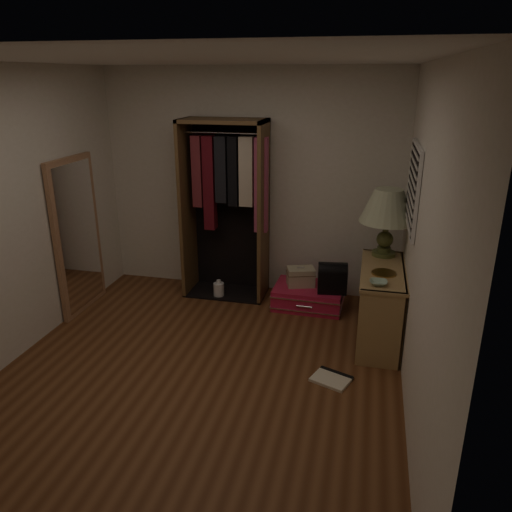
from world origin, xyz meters
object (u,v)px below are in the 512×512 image
at_px(black_bag, 332,277).
at_px(table_lamp, 388,207).
at_px(white_jug, 219,290).
at_px(console_bookshelf, 380,301).
at_px(pink_suitcase, 308,296).
at_px(open_wardrobe, 227,195).
at_px(train_case, 301,277).
at_px(floor_mirror, 77,236).

xyz_separation_m(black_bag, table_lamp, (0.51, -0.11, 0.84)).
bearing_deg(white_jug, console_bookshelf, -16.91).
xyz_separation_m(black_bag, white_jug, (-1.33, 0.08, -0.32)).
xyz_separation_m(pink_suitcase, white_jug, (-1.07, 0.00, -0.03)).
bearing_deg(open_wardrobe, console_bookshelf, -22.53).
height_order(console_bookshelf, table_lamp, table_lamp).
relative_size(pink_suitcase, train_case, 2.25).
xyz_separation_m(train_case, white_jug, (-0.97, -0.02, -0.25)).
distance_m(open_wardrobe, table_lamp, 1.81).
height_order(pink_suitcase, train_case, train_case).
relative_size(open_wardrobe, train_case, 5.76).
height_order(train_case, black_bag, black_bag).
relative_size(floor_mirror, black_bag, 4.98).
distance_m(floor_mirror, white_jug, 1.70).
distance_m(console_bookshelf, black_bag, 0.70).
bearing_deg(train_case, pink_suitcase, -28.26).
bearing_deg(console_bookshelf, black_bag, 136.79).
height_order(open_wardrobe, table_lamp, open_wardrobe).
distance_m(console_bookshelf, train_case, 1.05).
xyz_separation_m(floor_mirror, pink_suitcase, (2.47, 0.60, -0.73)).
bearing_deg(open_wardrobe, pink_suitcase, -9.90).
distance_m(floor_mirror, black_bag, 2.81).
xyz_separation_m(open_wardrobe, train_case, (0.90, -0.15, -0.86)).
relative_size(floor_mirror, train_case, 4.78).
relative_size(black_bag, table_lamp, 0.50).
xyz_separation_m(console_bookshelf, open_wardrobe, (-1.77, 0.73, 0.81)).
relative_size(open_wardrobe, black_bag, 6.00).
xyz_separation_m(train_case, table_lamp, (0.87, -0.21, 0.91)).
height_order(console_bookshelf, black_bag, console_bookshelf).
bearing_deg(black_bag, floor_mirror, -176.49).
height_order(console_bookshelf, pink_suitcase, console_bookshelf).
bearing_deg(open_wardrobe, black_bag, -11.44).
xyz_separation_m(floor_mirror, white_jug, (1.40, 0.60, -0.76)).
bearing_deg(white_jug, pink_suitcase, -0.01).
bearing_deg(pink_suitcase, floor_mirror, -164.68).
height_order(open_wardrobe, train_case, open_wardrobe).
relative_size(console_bookshelf, white_jug, 5.13).
distance_m(open_wardrobe, black_bag, 1.51).
xyz_separation_m(open_wardrobe, black_bag, (1.26, -0.25, -0.79)).
bearing_deg(train_case, console_bookshelf, -50.95).
bearing_deg(black_bag, train_case, 157.32).
distance_m(open_wardrobe, floor_mirror, 1.70).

